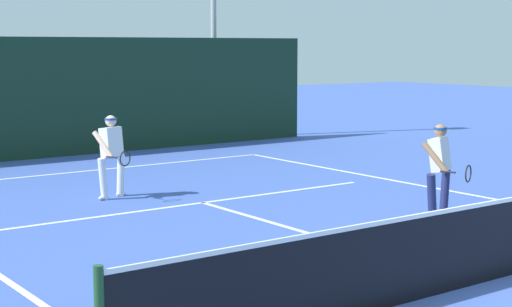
% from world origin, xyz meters
% --- Properties ---
extents(ground_plane, '(80.00, 80.00, 0.00)m').
position_xyz_m(ground_plane, '(0.00, 0.00, 0.00)').
color(ground_plane, '#3C59AD').
extents(court_line_baseline_far, '(9.40, 0.10, 0.01)m').
position_xyz_m(court_line_baseline_far, '(0.00, 11.25, 0.00)').
color(court_line_baseline_far, white).
rests_on(court_line_baseline_far, ground_plane).
extents(court_line_service, '(7.66, 0.10, 0.01)m').
position_xyz_m(court_line_service, '(0.00, 6.39, 0.00)').
color(court_line_service, white).
rests_on(court_line_service, ground_plane).
extents(court_line_centre, '(0.10, 6.40, 0.01)m').
position_xyz_m(court_line_centre, '(0.00, 3.20, 0.00)').
color(court_line_centre, white).
rests_on(court_line_centre, ground_plane).
extents(tennis_net, '(10.31, 0.09, 1.06)m').
position_xyz_m(tennis_net, '(0.00, 0.00, 0.52)').
color(tennis_net, '#1E4723').
rests_on(tennis_net, ground_plane).
extents(player_near, '(0.90, 0.95, 1.61)m').
position_xyz_m(player_near, '(2.55, 2.90, 0.88)').
color(player_near, '#1E234C').
rests_on(player_near, ground_plane).
extents(player_far, '(0.74, 0.92, 1.60)m').
position_xyz_m(player_far, '(-1.14, 7.83, 0.88)').
color(player_far, silver).
rests_on(player_far, ground_plane).
extents(tennis_ball, '(0.07, 0.07, 0.07)m').
position_xyz_m(tennis_ball, '(0.38, 1.54, 0.03)').
color(tennis_ball, '#D1E033').
rests_on(tennis_ball, ground_plane).
extents(back_fence_windscreen, '(16.75, 0.12, 3.14)m').
position_xyz_m(back_fence_windscreen, '(0.00, 13.98, 1.57)').
color(back_fence_windscreen, '#163021').
rests_on(back_fence_windscreen, ground_plane).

